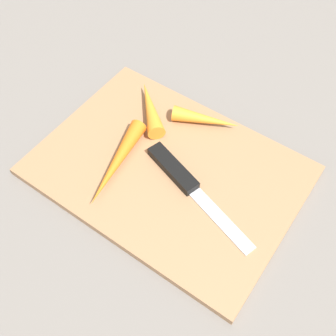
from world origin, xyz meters
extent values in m
plane|color=slate|center=(0.00, 0.00, 0.00)|extent=(1.40, 1.40, 0.00)
cube|color=#99704C|center=(0.00, 0.00, 0.01)|extent=(0.36, 0.26, 0.01)
cube|color=#B7B7BC|center=(0.10, -0.03, 0.01)|extent=(0.11, 0.05, 0.00)
cube|color=black|center=(0.01, 0.00, 0.02)|extent=(0.09, 0.05, 0.01)
cone|color=orange|center=(-0.06, -0.04, 0.02)|extent=(0.06, 0.15, 0.02)
cone|color=orange|center=(-0.08, 0.07, 0.03)|extent=(0.10, 0.09, 0.03)
cone|color=orange|center=(0.00, 0.10, 0.02)|extent=(0.10, 0.06, 0.02)
camera|label=1|loc=(0.19, -0.27, 0.49)|focal=44.57mm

